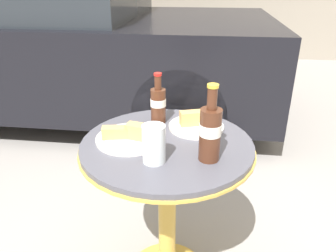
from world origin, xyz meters
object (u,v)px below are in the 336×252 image
(drinking_glass, at_px, (154,145))
(parked_car, at_px, (58,43))
(lunch_plate_near, at_px, (131,136))
(lunch_plate_far, at_px, (196,123))
(bistro_table, at_px, (167,181))
(cola_bottle_right, at_px, (210,131))
(cola_bottle_left, at_px, (158,104))

(drinking_glass, height_order, parked_car, parked_car)
(lunch_plate_near, distance_m, lunch_plate_far, 0.27)
(lunch_plate_far, bearing_deg, bistro_table, -126.84)
(drinking_glass, bearing_deg, lunch_plate_far, 65.29)
(bistro_table, bearing_deg, drinking_glass, -100.18)
(cola_bottle_right, distance_m, parked_car, 2.52)
(bistro_table, height_order, parked_car, parked_car)
(drinking_glass, xyz_separation_m, lunch_plate_far, (0.13, 0.28, -0.04))
(cola_bottle_left, xyz_separation_m, lunch_plate_far, (0.16, -0.04, -0.06))
(drinking_glass, relative_size, parked_car, 0.03)
(bistro_table, distance_m, parked_car, 2.35)
(bistro_table, distance_m, cola_bottle_right, 0.33)
(cola_bottle_right, bearing_deg, drinking_glass, -168.52)
(bistro_table, distance_m, cola_bottle_left, 0.31)
(parked_car, bearing_deg, bistro_table, -56.41)
(drinking_glass, relative_size, lunch_plate_near, 0.51)
(lunch_plate_near, bearing_deg, cola_bottle_right, -19.33)
(cola_bottle_left, relative_size, parked_car, 0.05)
(cola_bottle_left, xyz_separation_m, drinking_glass, (0.03, -0.31, -0.02))
(lunch_plate_far, relative_size, parked_car, 0.06)
(cola_bottle_left, distance_m, lunch_plate_near, 0.20)
(cola_bottle_left, height_order, lunch_plate_far, cola_bottle_left)
(lunch_plate_near, distance_m, parked_car, 2.28)
(lunch_plate_far, bearing_deg, cola_bottle_left, 167.39)
(cola_bottle_left, distance_m, cola_bottle_right, 0.35)
(lunch_plate_near, height_order, lunch_plate_far, same)
(bistro_table, xyz_separation_m, cola_bottle_left, (-0.06, 0.17, 0.25))
(cola_bottle_left, relative_size, lunch_plate_near, 0.82)
(cola_bottle_right, xyz_separation_m, parked_car, (-1.45, 2.06, -0.15))
(cola_bottle_left, bearing_deg, cola_bottle_right, -52.52)
(parked_car, bearing_deg, drinking_glass, -58.71)
(lunch_plate_far, bearing_deg, lunch_plate_near, -149.47)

